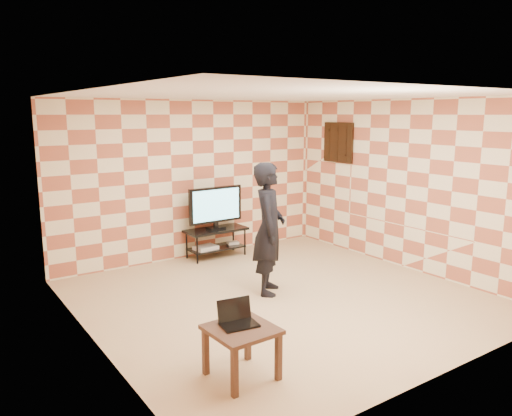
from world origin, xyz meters
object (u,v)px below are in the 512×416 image
at_px(side_table, 242,336).
at_px(person, 269,229).
at_px(tv_stand, 216,236).
at_px(tv, 216,206).

xyz_separation_m(side_table, person, (1.56, 1.72, 0.50)).
xyz_separation_m(tv_stand, person, (-0.27, -1.95, 0.55)).
height_order(side_table, person, person).
bearing_deg(side_table, tv, 63.40).
distance_m(tv_stand, tv, 0.54).
distance_m(side_table, person, 2.38).
bearing_deg(tv, person, -98.03).
bearing_deg(tv_stand, side_table, -116.59).
bearing_deg(person, tv_stand, 31.49).
distance_m(tv, person, 1.96).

